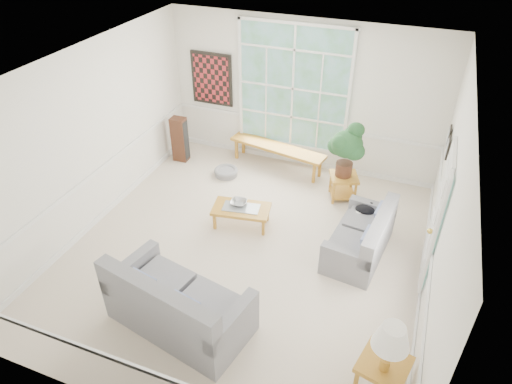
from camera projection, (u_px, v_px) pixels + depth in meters
floor at (246, 250)px, 7.46m from camera, size 5.50×6.00×0.01m
ceiling at (243, 72)px, 5.75m from camera, size 5.50×6.00×0.02m
wall_back at (303, 96)px, 8.91m from camera, size 5.50×0.02×3.00m
wall_front at (124, 330)px, 4.31m from camera, size 5.50×0.02×3.00m
wall_left at (89, 140)px, 7.43m from camera, size 0.02×6.00×3.00m
wall_right at (445, 214)px, 5.79m from camera, size 0.02×6.00×3.00m
window_back at (293, 88)px, 8.85m from camera, size 2.30×0.08×2.40m
entry_door at (436, 215)px, 6.52m from camera, size 0.08×0.90×2.10m
door_sidelight at (435, 236)px, 5.98m from camera, size 0.08×0.26×1.90m
wall_art at (212, 79)px, 9.39m from camera, size 0.90×0.06×1.10m
wall_frame_near at (448, 147)px, 7.11m from camera, size 0.04×0.26×0.32m
wall_frame_far at (448, 136)px, 7.42m from camera, size 0.04×0.26×0.32m
loveseat_right at (360, 233)px, 7.18m from camera, size 0.95×1.58×0.81m
loveseat_front at (179, 296)px, 5.96m from camera, size 2.04×1.33×1.02m
coffee_table at (241, 216)px, 7.91m from camera, size 1.05×0.69×0.36m
pewter_bowl at (239, 202)px, 7.86m from camera, size 0.36×0.36×0.08m
window_bench at (277, 157)px, 9.47m from camera, size 2.10×0.77×0.48m
end_table at (343, 187)px, 8.54m from camera, size 0.64×0.64×0.49m
houseplant at (346, 150)px, 8.12m from camera, size 0.80×0.80×1.05m
side_table at (381, 377)px, 5.25m from camera, size 0.65×0.65×0.55m
table_lamp at (389, 349)px, 4.84m from camera, size 0.57×0.57×0.70m
pet_bed at (226, 172)px, 9.30m from camera, size 0.61×0.61×0.14m
floor_speaker at (180, 139)px, 9.59m from camera, size 0.31×0.25×0.97m
cat at (365, 209)px, 7.55m from camera, size 0.39×0.33×0.15m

